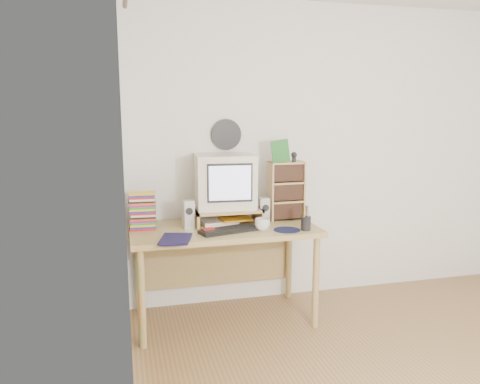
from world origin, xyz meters
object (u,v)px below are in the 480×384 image
crt_monitor (225,181)px  dvd_stack (143,211)px  desk (222,242)px  diary (161,237)px  keyboard (229,230)px  cd_rack (286,191)px  mug (262,224)px

crt_monitor → dvd_stack: size_ratio=1.66×
desk → diary: size_ratio=5.68×
desk → diary: 0.62m
desk → keyboard: 0.26m
cd_rack → diary: cd_rack is taller
crt_monitor → mug: crt_monitor is taller
crt_monitor → diary: 0.75m
cd_rack → keyboard: bearing=-154.6°
desk → mug: (0.26, -0.23, 0.18)m
cd_rack → diary: 1.13m
crt_monitor → mug: (0.21, -0.32, -0.28)m
dvd_stack → mug: (0.85, -0.26, -0.09)m
crt_monitor → dvd_stack: (-0.64, -0.05, -0.20)m
crt_monitor → mug: 0.47m
mug → diary: mug is taller
crt_monitor → cd_rack: size_ratio=0.93×
dvd_stack → mug: bearing=-13.6°
desk → diary: diary is taller
keyboard → crt_monitor: bearing=67.5°
desk → dvd_stack: bearing=176.6°
dvd_stack → cd_rack: cd_rack is taller
mug → diary: bearing=-172.5°
dvd_stack → cd_rack: (1.13, 0.03, 0.10)m
desk → crt_monitor: crt_monitor is taller
crt_monitor → keyboard: (-0.04, -0.30, -0.31)m
dvd_stack → diary: bearing=-71.2°
keyboard → diary: 0.51m
keyboard → dvd_stack: 0.66m
cd_rack → mug: size_ratio=4.16×
keyboard → cd_rack: (0.54, 0.28, 0.22)m
desk → cd_rack: (0.54, 0.06, 0.37)m
dvd_stack → diary: (0.10, -0.36, -0.11)m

